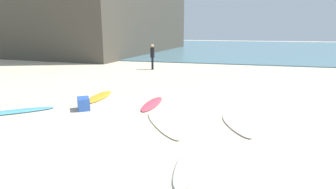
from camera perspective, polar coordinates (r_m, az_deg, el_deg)
ground_plane at (r=7.27m, az=-4.91°, el=-9.03°), size 120.00×120.00×0.00m
ocean_water at (r=42.18m, az=11.90°, el=9.55°), size 120.00×40.00×0.08m
surfboard_0 at (r=11.72m, az=-14.01°, el=-0.41°), size 0.79×2.16×0.08m
surfboard_1 at (r=8.32m, az=13.98°, el=-6.17°), size 1.24×2.06×0.07m
surfboard_2 at (r=10.31m, az=-3.31°, el=-1.91°), size 0.53×2.10×0.08m
surfboard_3 at (r=6.05m, az=4.58°, el=-13.46°), size 0.52×2.33×0.09m
surfboard_4 at (r=8.18m, az=-1.10°, el=-6.10°), size 1.90×2.45×0.07m
surfboard_5 at (r=10.71m, az=-29.36°, el=-3.10°), size 2.30×2.03×0.08m
beachgoer_near at (r=19.12m, az=-3.25°, el=8.07°), size 0.34×0.34×1.72m
beach_cooler at (r=10.10m, az=-17.07°, el=-1.82°), size 0.66×0.71×0.43m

